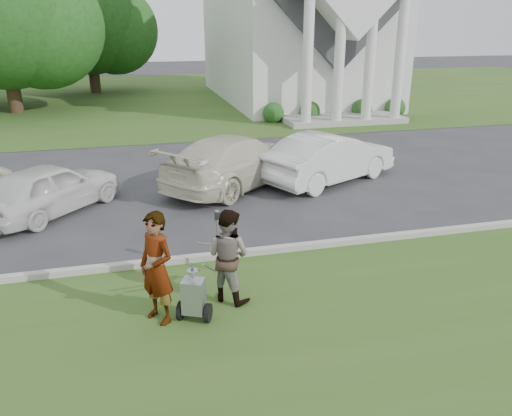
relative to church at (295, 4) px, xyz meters
name	(u,v)px	position (x,y,z in m)	size (l,w,h in m)	color
ground	(228,270)	(-9.00, -23.11, -5.94)	(120.00, 120.00, 0.00)	#333335
grass_strip	(266,356)	(-9.00, -26.11, -5.93)	(80.00, 7.00, 0.01)	#30551D
church_lawn	(153,96)	(-9.00, 3.89, -5.93)	(80.00, 30.00, 0.01)	#30551D
curb	(224,255)	(-9.00, -22.56, -5.86)	(80.00, 0.18, 0.15)	#9E9E93
church	(295,4)	(0.00, 0.00, 0.00)	(9.19, 19.00, 24.10)	white
tree_left	(1,18)	(-17.01, -1.13, -0.83)	(10.63, 8.40, 9.71)	#332316
tree_back	(88,24)	(-13.01, 6.87, -1.21)	(9.61, 7.60, 8.89)	#332316
striping_cart	(194,297)	(-9.93, -24.82, -5.49)	(0.88, 1.22, 1.05)	black
person_left	(157,269)	(-10.52, -24.68, -4.94)	(0.73, 0.48, 1.99)	#999999
person_right	(228,256)	(-9.22, -24.28, -5.05)	(0.87, 0.67, 1.78)	#999999
parking_meter_near	(218,234)	(-9.22, -23.16, -5.08)	(0.10, 0.09, 1.37)	#93979C
car_b	(50,188)	(-12.99, -18.64, -5.24)	(1.64, 4.08, 1.39)	silver
car_c	(236,161)	(-7.61, -17.45, -5.14)	(2.24, 5.52, 1.60)	beige
car_d	(330,158)	(-4.61, -17.80, -5.15)	(1.67, 4.80, 1.58)	silver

